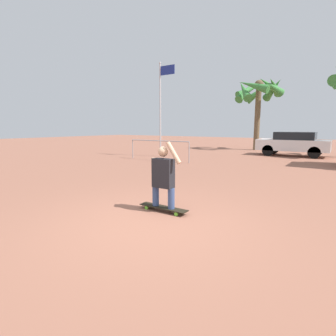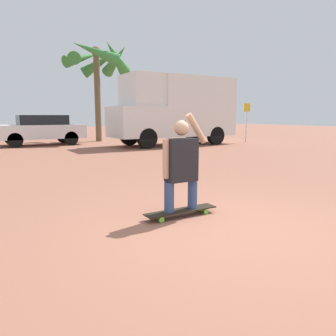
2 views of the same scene
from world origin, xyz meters
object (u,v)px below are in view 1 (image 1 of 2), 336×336
object	(u,v)px
skateboard	(163,208)
person_skateboarder	(163,174)
flagpole	(162,103)
palm_tree_center_background	(258,92)
parked_car_white	(293,143)

from	to	relation	value
skateboard	person_skateboarder	distance (m)	0.72
person_skateboarder	flagpole	xyz separation A→B (m)	(-6.12, 8.57, 2.39)
skateboard	palm_tree_center_background	xyz separation A→B (m)	(-2.73, 16.53, 4.35)
palm_tree_center_background	flagpole	bearing A→B (deg)	-113.09
person_skateboarder	parked_car_white	bearing A→B (deg)	88.08
parked_car_white	palm_tree_center_background	world-z (taller)	palm_tree_center_background
skateboard	palm_tree_center_background	world-z (taller)	palm_tree_center_background
palm_tree_center_background	parked_car_white	bearing A→B (deg)	-45.73
flagpole	palm_tree_center_background	bearing A→B (deg)	66.91
person_skateboarder	palm_tree_center_background	xyz separation A→B (m)	(-2.73, 16.53, 3.63)
skateboard	flagpole	distance (m)	10.98
person_skateboarder	skateboard	bearing A→B (deg)	-0.00
parked_car_white	flagpole	size ratio (longest dim) A/B	0.74
person_skateboarder	palm_tree_center_background	world-z (taller)	palm_tree_center_background
skateboard	parked_car_white	bearing A→B (deg)	88.08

